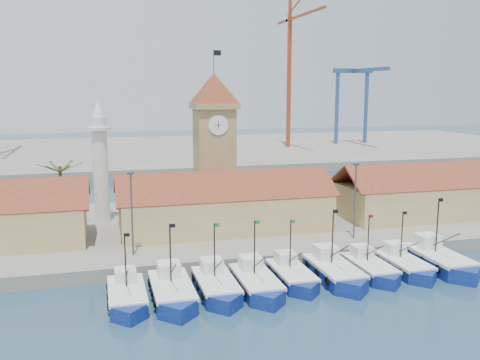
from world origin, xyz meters
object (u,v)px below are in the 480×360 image
object	(u,v)px
boat_4	(293,277)
clock_tower	(214,143)
minaret	(100,161)
boat_0	(127,298)

from	to	relation	value
boat_4	clock_tower	size ratio (longest dim) A/B	0.39
boat_4	minaret	xyz separation A→B (m)	(-18.04, 24.70, 9.04)
boat_0	clock_tower	distance (m)	29.58
boat_0	boat_4	world-z (taller)	boat_0
boat_0	minaret	bearing A→B (deg)	93.96
boat_0	boat_4	size ratio (longest dim) A/B	1.02
boat_4	minaret	bearing A→B (deg)	126.14
boat_4	clock_tower	distance (m)	25.52
boat_0	minaret	world-z (taller)	minaret
boat_4	clock_tower	bearing A→B (deg)	97.63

